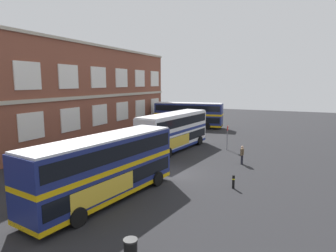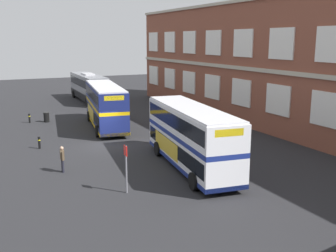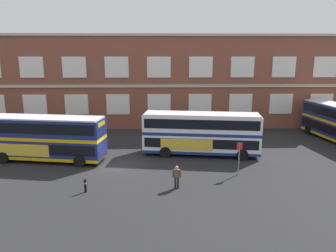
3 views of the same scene
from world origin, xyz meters
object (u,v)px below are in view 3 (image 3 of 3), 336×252
(double_decker_near, at_px, (44,138))
(safety_bollard_east, at_px, (85,186))
(bus_stand_flag, at_px, (239,156))
(waiting_passenger, at_px, (177,176))
(double_decker_middle, at_px, (201,133))

(double_decker_near, distance_m, safety_bollard_east, 8.90)
(double_decker_near, xyz_separation_m, bus_stand_flag, (16.83, -4.00, -0.51))
(waiting_passenger, bearing_deg, bus_stand_flag, 25.88)
(bus_stand_flag, height_order, safety_bollard_east, bus_stand_flag)
(waiting_passenger, height_order, bus_stand_flag, bus_stand_flag)
(double_decker_near, xyz_separation_m, double_decker_middle, (14.45, 1.35, 0.00))
(double_decker_near, bearing_deg, waiting_passenger, -28.87)
(double_decker_near, bearing_deg, double_decker_middle, 5.34)
(double_decker_middle, bearing_deg, safety_bollard_east, -137.79)
(bus_stand_flag, xyz_separation_m, safety_bollard_east, (-11.56, -2.98, -1.14))
(double_decker_near, xyz_separation_m, waiting_passenger, (11.73, -6.47, -1.22))
(bus_stand_flag, bearing_deg, waiting_passenger, -154.12)
(double_decker_near, bearing_deg, bus_stand_flag, -13.36)
(waiting_passenger, height_order, safety_bollard_east, waiting_passenger)
(double_decker_near, height_order, waiting_passenger, double_decker_near)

